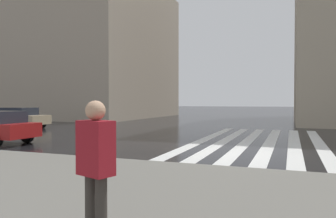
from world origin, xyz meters
TOP-DOWN VIEW (x-y plane):
  - ground_plane at (0.00, 0.00)m, footprint 220.00×220.00m
  - zebra_crossing at (4.00, -0.45)m, footprint 13.00×5.50m
  - haussmann_block_mid at (21.58, 24.61)m, footprint 18.16×24.04m
  - car_champagne at (5.50, 15.43)m, footprint 1.85×4.10m
  - pedestrian_in_red_jacket at (-8.36, 0.19)m, footprint 0.35×0.46m

SIDE VIEW (x-z plane):
  - ground_plane at x=0.00m, z-range 0.00..0.00m
  - zebra_crossing at x=4.00m, z-range 0.00..0.01m
  - car_champagne at x=5.50m, z-range 0.05..1.46m
  - pedestrian_in_red_jacket at x=-8.36m, z-range 0.30..1.98m
  - haussmann_block_mid at x=21.58m, z-range -0.19..18.33m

